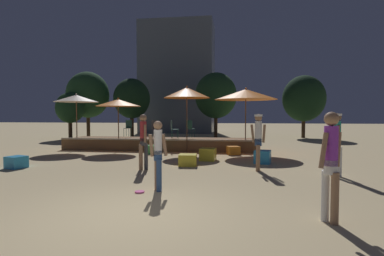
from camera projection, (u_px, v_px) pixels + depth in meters
name	position (u px, v px, depth m)	size (l,w,h in m)	color
ground_plane	(131.00, 214.00, 5.48)	(120.00, 120.00, 0.00)	#D1B784
wooden_deck	(160.00, 144.00, 15.96)	(9.95, 2.35, 0.64)	brown
patio_umbrella_0	(118.00, 103.00, 15.07)	(2.27, 2.27, 2.69)	brown
patio_umbrella_1	(187.00, 93.00, 14.41)	(2.25, 2.25, 3.23)	brown
patio_umbrella_2	(76.00, 99.00, 15.44)	(2.24, 2.24, 2.93)	brown
patio_umbrella_3	(246.00, 94.00, 14.22)	(2.97, 2.97, 3.12)	brown
cube_seat_0	(262.00, 157.00, 11.23)	(0.69, 0.69, 0.49)	#2D9EDB
cube_seat_1	(188.00, 160.00, 10.74)	(0.67, 0.67, 0.41)	yellow
cube_seat_2	(16.00, 162.00, 10.23)	(0.68, 0.68, 0.41)	#2D9EDB
cube_seat_3	(152.00, 149.00, 14.02)	(0.57, 0.57, 0.40)	#4CC651
cube_seat_4	(208.00, 154.00, 11.92)	(0.66, 0.66, 0.49)	yellow
cube_seat_5	(233.00, 150.00, 13.68)	(0.67, 0.67, 0.38)	orange
person_0	(337.00, 140.00, 8.80)	(0.31, 0.53, 1.87)	white
person_1	(158.00, 153.00, 7.15)	(0.44, 0.30, 1.68)	#2D4C7F
person_2	(331.00, 161.00, 5.01)	(0.47, 0.37, 1.87)	white
person_3	(143.00, 139.00, 9.87)	(0.34, 0.42, 1.84)	#3F3F47
person_4	(258.00, 138.00, 9.69)	(0.50, 0.31, 1.85)	#997051
bistro_chair_0	(155.00, 127.00, 15.44)	(0.48, 0.48, 0.90)	#47474C
bistro_chair_1	(173.00, 128.00, 15.13)	(0.43, 0.43, 0.90)	#1E4C47
bistro_chair_2	(128.00, 126.00, 16.58)	(0.40, 0.40, 0.90)	#1E4C47
bistro_chair_3	(190.00, 127.00, 15.63)	(0.44, 0.45, 0.90)	#1E4C47
frisbee_disc	(140.00, 192.00, 7.01)	(0.22, 0.22, 0.03)	#E54C99
background_tree_0	(132.00, 99.00, 23.34)	(2.83, 2.83, 4.65)	#3D2B1C
background_tree_1	(88.00, 95.00, 23.99)	(3.34, 3.34, 5.27)	#3D2B1C
background_tree_2	(216.00, 96.00, 23.85)	(3.32, 3.32, 5.19)	#3D2B1C
background_tree_3	(70.00, 108.00, 22.33)	(2.07, 2.07, 3.49)	#3D2B1C
background_tree_4	(304.00, 99.00, 23.60)	(3.30, 3.30, 4.93)	#3D2B1C
distant_building	(178.00, 79.00, 30.69)	(7.30, 4.23, 11.09)	#4C5666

